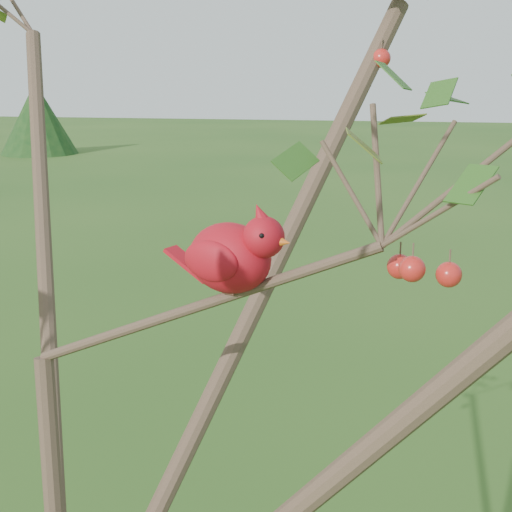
{
  "coord_description": "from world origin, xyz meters",
  "views": [
    {
      "loc": [
        0.58,
        -1.01,
        2.45
      ],
      "look_at": [
        0.36,
        0.05,
        2.17
      ],
      "focal_mm": 50.0,
      "sensor_mm": 36.0,
      "label": 1
    }
  ],
  "objects": [
    {
      "name": "crabapple_tree",
      "position": [
        0.03,
        -0.02,
        2.12
      ],
      "size": [
        2.35,
        2.05,
        2.95
      ],
      "color": "#3A2B1F",
      "rests_on": "ground"
    },
    {
      "name": "distant_trees",
      "position": [
        -2.34,
        23.77,
        1.59
      ],
      "size": [
        43.58,
        10.41,
        3.64
      ],
      "color": "#3A2B1F",
      "rests_on": "ground"
    },
    {
      "name": "cardinal",
      "position": [
        0.32,
        0.07,
        2.17
      ],
      "size": [
        0.23,
        0.15,
        0.17
      ],
      "rotation": [
        0.0,
        0.0,
        -0.36
      ],
      "color": "#AA0E1A",
      "rests_on": "ground"
    }
  ]
}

